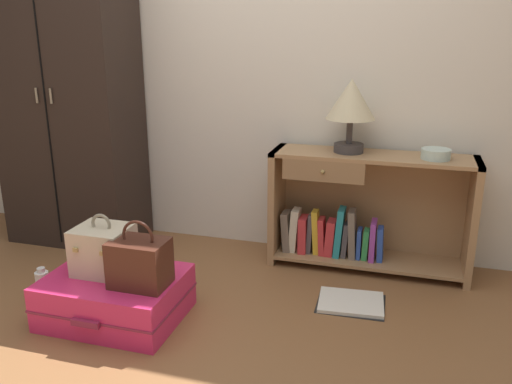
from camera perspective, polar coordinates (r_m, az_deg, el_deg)
ground_plane at (r=2.39m, az=-9.23°, el=-18.40°), size 9.00×9.00×0.00m
back_wall at (r=3.36m, az=1.06°, el=15.81°), size 6.40×0.10×2.60m
wardrobe at (r=3.64m, az=-19.58°, el=10.15°), size 0.85×0.47×1.99m
bookshelf at (r=3.20m, az=11.03°, el=-2.29°), size 1.16×0.32×0.70m
table_lamp at (r=3.06m, az=10.17°, el=9.40°), size 0.28×0.28×0.42m
bowl at (r=3.06m, az=18.76°, el=3.89°), size 0.16×0.16×0.06m
suitcase_large at (r=2.76m, az=-14.85°, el=-10.82°), size 0.66×0.52×0.23m
train_case at (r=2.72m, az=-16.07°, el=-5.95°), size 0.26×0.24×0.30m
handbag at (r=2.54m, az=-12.39°, el=-7.38°), size 0.26×0.19×0.32m
bottle at (r=3.07m, az=-21.92°, el=-9.22°), size 0.07×0.07×0.18m
open_book_on_floor at (r=2.88m, az=10.16°, el=-11.62°), size 0.36×0.29×0.02m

